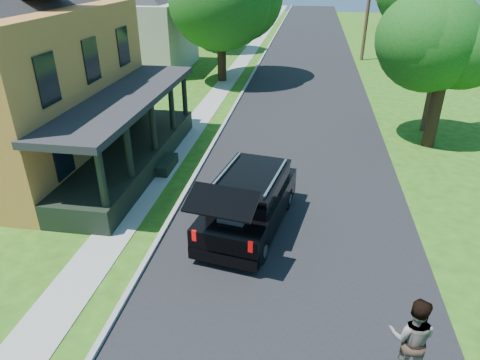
% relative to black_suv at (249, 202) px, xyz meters
% --- Properties ---
extents(ground, '(140.00, 140.00, 0.00)m').
position_rel_black_suv_xyz_m(ground, '(1.40, -2.28, -0.94)').
color(ground, '#275210').
rests_on(ground, ground).
extents(street, '(8.00, 120.00, 0.02)m').
position_rel_black_suv_xyz_m(street, '(1.40, 17.72, -0.94)').
color(street, black).
rests_on(street, ground).
extents(curb, '(0.15, 120.00, 0.12)m').
position_rel_black_suv_xyz_m(curb, '(-2.65, 17.72, -0.94)').
color(curb, gray).
rests_on(curb, ground).
extents(sidewalk, '(1.30, 120.00, 0.03)m').
position_rel_black_suv_xyz_m(sidewalk, '(-4.20, 17.72, -0.94)').
color(sidewalk, '#9F9E96').
rests_on(sidewalk, ground).
extents(front_walk, '(6.50, 1.20, 0.03)m').
position_rel_black_suv_xyz_m(front_walk, '(-8.10, 3.72, -0.94)').
color(front_walk, '#9F9E96').
rests_on(front_walk, ground).
extents(neighbor_house_mid, '(12.78, 12.78, 8.30)m').
position_rel_black_suv_xyz_m(neighbor_house_mid, '(-12.10, 21.72, 3.25)').
color(neighbor_house_mid, beige).
rests_on(neighbor_house_mid, ground).
extents(black_suv, '(2.80, 5.51, 2.45)m').
position_rel_black_suv_xyz_m(black_suv, '(0.00, 0.00, 0.00)').
color(black_suv, black).
rests_on(black_suv, ground).
extents(skateboarder, '(1.03, 0.89, 1.82)m').
position_rel_black_suv_xyz_m(skateboarder, '(3.90, -5.28, 0.39)').
color(skateboarder, black).
rests_on(skateboarder, ground).
extents(tree_right_near, '(5.07, 4.87, 7.52)m').
position_rel_black_suv_xyz_m(tree_right_near, '(7.30, 8.23, 3.96)').
color(tree_right_near, black).
rests_on(tree_right_near, ground).
extents(utility_pole_near, '(1.55, 0.46, 8.15)m').
position_rel_black_suv_xyz_m(utility_pole_near, '(7.53, 10.27, 3.27)').
color(utility_pole_near, '#472C21').
rests_on(utility_pole_near, ground).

